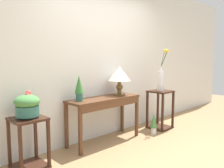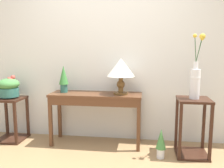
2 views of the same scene
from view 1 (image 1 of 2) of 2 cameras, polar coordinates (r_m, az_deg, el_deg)
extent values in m
cube|color=#9E7A51|center=(3.35, 15.08, -18.17)|extent=(12.00, 12.00, 0.01)
cube|color=silver|center=(4.05, -3.38, 6.81)|extent=(9.00, 0.10, 2.80)
cube|color=#56331E|center=(3.79, -1.93, -3.52)|extent=(1.27, 0.42, 0.03)
cube|color=#56331E|center=(3.67, 0.04, -4.94)|extent=(1.21, 0.03, 0.10)
cube|color=#56331E|center=(3.38, -7.66, -11.28)|extent=(0.04, 0.04, 0.70)
cube|color=#56331E|center=(4.18, 5.97, -7.78)|extent=(0.05, 0.04, 0.70)
cube|color=#56331E|center=(3.66, -10.96, -9.94)|extent=(0.04, 0.04, 0.70)
cube|color=#56331E|center=(4.40, 2.45, -6.99)|extent=(0.05, 0.04, 0.70)
cylinder|color=brown|center=(4.03, 1.79, -2.50)|extent=(0.20, 0.20, 0.02)
cylinder|color=brown|center=(4.02, 1.79, -1.54)|extent=(0.07, 0.07, 0.11)
sphere|color=brown|center=(4.01, 1.79, -0.76)|extent=(0.11, 0.11, 0.11)
cylinder|color=brown|center=(4.00, 1.79, 0.02)|extent=(0.06, 0.06, 0.11)
cone|color=white|center=(3.99, 1.80, 2.55)|extent=(0.37, 0.37, 0.24)
cylinder|color=#2D665B|center=(3.51, -7.91, -3.14)|extent=(0.10, 0.10, 0.12)
cone|color=#387A38|center=(3.48, -7.96, -0.04)|extent=(0.13, 0.13, 0.26)
cube|color=#381E14|center=(3.10, -19.68, -7.93)|extent=(0.40, 0.40, 0.03)
cube|color=#381E14|center=(3.31, -19.25, -18.28)|extent=(0.40, 0.40, 0.03)
cube|color=#381E14|center=(2.97, -21.20, -14.82)|extent=(0.04, 0.04, 0.58)
cube|color=#381E14|center=(3.11, -15.06, -13.61)|extent=(0.04, 0.04, 0.58)
cube|color=#381E14|center=(3.28, -23.62, -12.87)|extent=(0.04, 0.04, 0.58)
cube|color=#381E14|center=(3.41, -17.96, -11.91)|extent=(0.04, 0.04, 0.58)
cylinder|color=#2D665B|center=(3.10, -19.70, -7.48)|extent=(0.13, 0.13, 0.02)
cylinder|color=#2D665B|center=(3.08, -19.75, -6.15)|extent=(0.28, 0.28, 0.13)
ellipsoid|color=#478442|center=(3.06, -19.84, -4.00)|extent=(0.30, 0.30, 0.17)
cylinder|color=#478442|center=(3.06, -19.80, -3.76)|extent=(0.02, 0.02, 0.13)
sphere|color=#B7473D|center=(3.06, -19.81, -2.53)|extent=(0.06, 0.06, 0.06)
cylinder|color=#478442|center=(3.07, -19.53, -3.91)|extent=(0.05, 0.02, 0.11)
sphere|color=#B7473D|center=(3.07, -19.26, -2.84)|extent=(0.06, 0.06, 0.06)
cylinder|color=#478442|center=(3.09, -19.69, -3.51)|extent=(0.05, 0.07, 0.15)
sphere|color=#B7473D|center=(3.11, -19.58, -2.06)|extent=(0.07, 0.07, 0.07)
cube|color=#381E14|center=(4.63, 11.63, -1.74)|extent=(0.40, 0.40, 0.03)
cube|color=#381E14|center=(4.78, 11.43, -10.19)|extent=(0.40, 0.40, 0.03)
cube|color=#381E14|center=(4.45, 12.10, -6.72)|extent=(0.03, 0.03, 0.68)
cube|color=#381E14|center=(4.74, 14.50, -5.97)|extent=(0.04, 0.03, 0.68)
cube|color=#381E14|center=(4.65, 8.50, -6.07)|extent=(0.03, 0.04, 0.68)
cube|color=#381E14|center=(4.93, 11.02, -5.40)|extent=(0.04, 0.04, 0.68)
cylinder|color=silver|center=(4.60, 11.69, 0.70)|extent=(0.12, 0.12, 0.37)
sphere|color=silver|center=(4.59, 11.71, 1.70)|extent=(0.13, 0.13, 0.13)
cylinder|color=silver|center=(4.58, 11.76, 3.55)|extent=(0.05, 0.05, 0.09)
cylinder|color=#235128|center=(4.53, 12.17, 6.00)|extent=(0.06, 0.11, 0.31)
sphere|color=gold|center=(4.48, 12.58, 7.93)|extent=(0.05, 0.05, 0.05)
cylinder|color=#235128|center=(4.56, 12.45, 5.80)|extent=(0.04, 0.11, 0.28)
sphere|color=gold|center=(4.55, 13.15, 7.49)|extent=(0.04, 0.04, 0.04)
cylinder|color=#235128|center=(4.57, 12.44, 5.95)|extent=(0.05, 0.11, 0.30)
sphere|color=gold|center=(4.56, 13.13, 7.79)|extent=(0.07, 0.07, 0.07)
cylinder|color=silver|center=(4.37, 10.01, -11.08)|extent=(0.10, 0.10, 0.13)
cone|color=#478442|center=(4.32, 10.06, -8.68)|extent=(0.13, 0.13, 0.25)
camera|label=2|loc=(3.18, 53.41, 3.31)|focal=37.91mm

